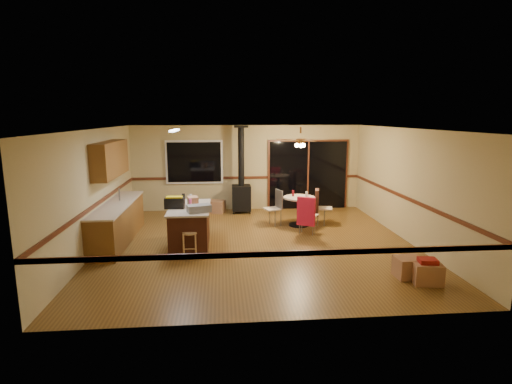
{
  "coord_description": "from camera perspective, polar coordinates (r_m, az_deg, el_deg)",
  "views": [
    {
      "loc": [
        -0.78,
        -8.69,
        2.87
      ],
      "look_at": [
        0.0,
        0.3,
        1.15
      ],
      "focal_mm": 28.0,
      "sensor_mm": 36.0,
      "label": 1
    }
  ],
  "objects": [
    {
      "name": "kitchen_island",
      "position": [
        9.05,
        -9.38,
        -4.85
      ],
      "size": [
        0.88,
        1.68,
        0.9
      ],
      "color": "#34150D",
      "rests_on": "ground"
    },
    {
      "name": "chair_rail",
      "position": [
        8.92,
        0.17,
        -1.31
      ],
      "size": [
        7.0,
        7.0,
        0.08
      ],
      "primitive_type": null,
      "color": "#4F2313",
      "rests_on": "ground"
    },
    {
      "name": "fluorescent_strip",
      "position": [
        9.05,
        -11.56,
        8.62
      ],
      "size": [
        0.1,
        1.2,
        0.04
      ],
      "primitive_type": "cube",
      "color": "white",
      "rests_on": "ceiling"
    },
    {
      "name": "upper_cabinets",
      "position": [
        9.77,
        -20.09,
        4.44
      ],
      "size": [
        0.35,
        2.0,
        0.8
      ],
      "primitive_type": "cube",
      "color": "brown",
      "rests_on": "ground"
    },
    {
      "name": "box_on_island",
      "position": [
        9.04,
        -9.01,
        -1.29
      ],
      "size": [
        0.28,
        0.34,
        0.2
      ],
      "primitive_type": "cube",
      "rotation": [
        0.0,
        0.0,
        0.21
      ],
      "color": "#9B6845",
      "rests_on": "kitchen_island"
    },
    {
      "name": "floor",
      "position": [
        9.18,
        0.16,
        -7.42
      ],
      "size": [
        7.0,
        7.0,
        0.0
      ],
      "primitive_type": "plane",
      "color": "brown",
      "rests_on": "ground"
    },
    {
      "name": "wall_back",
      "position": [
        12.31,
        -1.3,
        3.47
      ],
      "size": [
        7.0,
        0.0,
        7.0
      ],
      "primitive_type": "plane",
      "rotation": [
        1.57,
        0.0,
        0.0
      ],
      "color": "tan",
      "rests_on": "ground"
    },
    {
      "name": "glass_red",
      "position": [
        10.6,
        5.33,
        -0.17
      ],
      "size": [
        0.08,
        0.08,
        0.16
      ],
      "primitive_type": "cylinder",
      "rotation": [
        0.0,
        0.0,
        -0.39
      ],
      "color": "#590C14",
      "rests_on": "dining_table"
    },
    {
      "name": "chair_right",
      "position": [
        10.78,
        8.83,
        -1.5
      ],
      "size": [
        0.55,
        0.52,
        0.7
      ],
      "color": "tan",
      "rests_on": "ground"
    },
    {
      "name": "box_under_window",
      "position": [
        12.09,
        -5.66,
        -2.08
      ],
      "size": [
        0.56,
        0.5,
        0.37
      ],
      "primitive_type": "cube",
      "rotation": [
        0.0,
        0.0,
        -0.31
      ],
      "color": "#9B6845",
      "rests_on": "floor"
    },
    {
      "name": "ceiling",
      "position": [
        8.73,
        0.17,
        9.02
      ],
      "size": [
        7.0,
        7.0,
        0.0
      ],
      "primitive_type": "plane",
      "rotation": [
        3.14,
        0.0,
        0.0
      ],
      "color": "silver",
      "rests_on": "ground"
    },
    {
      "name": "bar_stool",
      "position": [
        8.37,
        -9.39,
        -7.42
      ],
      "size": [
        0.37,
        0.37,
        0.55
      ],
      "primitive_type": "cylinder",
      "rotation": [
        0.0,
        0.0,
        0.28
      ],
      "color": "tan",
      "rests_on": "floor"
    },
    {
      "name": "chair_near",
      "position": [
        9.77,
        7.21,
        -2.75
      ],
      "size": [
        0.59,
        0.61,
        0.7
      ],
      "color": "tan",
      "rests_on": "ground"
    },
    {
      "name": "toolbox_grey",
      "position": [
        8.42,
        -8.15,
        -2.33
      ],
      "size": [
        0.54,
        0.4,
        0.15
      ],
      "primitive_type": "cube",
      "rotation": [
        0.0,
        0.0,
        0.3
      ],
      "color": "slate",
      "rests_on": "kitchen_island"
    },
    {
      "name": "ceiling_fan",
      "position": [
        10.36,
        6.38,
        7.09
      ],
      "size": [
        0.24,
        0.24,
        0.55
      ],
      "color": "brown",
      "rests_on": "ceiling"
    },
    {
      "name": "box_corner_a",
      "position": [
        7.69,
        23.21,
        -10.58
      ],
      "size": [
        0.54,
        0.47,
        0.37
      ],
      "primitive_type": "cube",
      "rotation": [
        0.0,
        0.0,
        -0.16
      ],
      "color": "#9B6845",
      "rests_on": "floor"
    },
    {
      "name": "bottle_white",
      "position": [
        9.41,
        -9.32,
        -0.86
      ],
      "size": [
        0.07,
        0.07,
        0.18
      ],
      "primitive_type": "cylinder",
      "rotation": [
        0.0,
        0.0,
        -0.23
      ],
      "color": "white",
      "rests_on": "kitchen_island"
    },
    {
      "name": "sliding_door",
      "position": [
        12.56,
        7.41,
        2.38
      ],
      "size": [
        2.52,
        0.1,
        2.1
      ],
      "primitive_type": "cube",
      "color": "black",
      "rests_on": "ground"
    },
    {
      "name": "bottle_pink",
      "position": [
        8.8,
        -9.37,
        -1.63
      ],
      "size": [
        0.07,
        0.07,
        0.2
      ],
      "primitive_type": "cylinder",
      "rotation": [
        0.0,
        0.0,
        -0.14
      ],
      "color": "#D84C8C",
      "rests_on": "kitchen_island"
    },
    {
      "name": "box_small_red",
      "position": [
        7.61,
        23.34,
        -9.01
      ],
      "size": [
        0.34,
        0.3,
        0.08
      ],
      "primitive_type": "cube",
      "rotation": [
        0.0,
        0.0,
        -0.16
      ],
      "color": "maroon",
      "rests_on": "box_corner_a"
    },
    {
      "name": "bottle_dark",
      "position": [
        9.16,
        -10.32,
        -1.0
      ],
      "size": [
        0.09,
        0.09,
        0.25
      ],
      "primitive_type": "cylinder",
      "rotation": [
        0.0,
        0.0,
        0.34
      ],
      "color": "black",
      "rests_on": "kitchen_island"
    },
    {
      "name": "wall_front",
      "position": [
        5.48,
        3.48,
        -5.9
      ],
      "size": [
        7.0,
        0.0,
        7.0
      ],
      "primitive_type": "plane",
      "rotation": [
        -1.57,
        0.0,
        0.0
      ],
      "color": "tan",
      "rests_on": "ground"
    },
    {
      "name": "blue_bucket",
      "position": [
        8.57,
        -8.09,
        -7.99
      ],
      "size": [
        0.34,
        0.34,
        0.25
      ],
      "primitive_type": "cylinder",
      "rotation": [
        0.0,
        0.0,
        0.15
      ],
      "color": "#0C2DB5",
      "rests_on": "floor"
    },
    {
      "name": "toolbox_black",
      "position": [
        8.84,
        -11.57,
        -1.55
      ],
      "size": [
        0.43,
        0.24,
        0.23
      ],
      "primitive_type": "cube",
      "rotation": [
        0.0,
        0.0,
        -0.04
      ],
      "color": "black",
      "rests_on": "kitchen_island"
    },
    {
      "name": "wall_left",
      "position": [
        9.24,
        -22.01,
        0.21
      ],
      "size": [
        0.0,
        7.0,
        7.0
      ],
      "primitive_type": "plane",
      "rotation": [
        1.57,
        0.0,
        1.57
      ],
      "color": "tan",
      "rests_on": "ground"
    },
    {
      "name": "wall_right",
      "position": [
        9.81,
        20.98,
        0.87
      ],
      "size": [
        0.0,
        7.0,
        7.0
      ],
      "primitive_type": "plane",
      "rotation": [
        1.57,
        0.0,
        -1.57
      ],
      "color": "tan",
      "rests_on": "ground"
    },
    {
      "name": "window",
      "position": [
        12.24,
        -8.8,
        4.25
      ],
      "size": [
        1.72,
        0.1,
        1.32
      ],
      "primitive_type": "cube",
      "color": "black",
      "rests_on": "ground"
    },
    {
      "name": "chair_left",
      "position": [
        10.61,
        2.88,
        -1.63
      ],
      "size": [
        0.51,
        0.51,
        0.51
      ],
      "color": "tan",
      "rests_on": "ground"
    },
    {
      "name": "glass_cream",
      "position": [
        10.52,
        7.24,
        -0.33
      ],
      "size": [
        0.08,
        0.08,
        0.15
      ],
      "primitive_type": "cylinder",
      "rotation": [
        0.0,
        0.0,
        -0.16
      ],
      "color": "beige",
      "rests_on": "dining_table"
    },
    {
      "name": "countertop",
      "position": [
        9.71,
        -19.29,
        -1.65
      ],
      "size": [
        0.64,
        3.04,
        0.04
      ],
      "primitive_type": "cube",
      "color": "#BBA891",
      "rests_on": "lower_cabinets"
    },
    {
      "name": "wood_stove",
      "position": [
        11.94,
        -2.1,
        0.47
      ],
      "size": [
        0.55,
        0.5,
        2.52
      ],
      "color": "black",
      "rests_on": "ground"
    },
    {
      "name": "lower_cabinets",
      "position": [
        9.81,
        -19.13,
        -4.22
      ],
      "size": [
        0.6,
        3.0,
        0.86
      ],
      "primitive_type": "cube",
      "color": "brown",
      "rests_on": "ground"
    },
    {
      "name": "toolbox_yellow_lid",
      "position": [
        8.81,
        -11.6,
        -0.72
      ],
      "size": [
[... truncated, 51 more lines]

